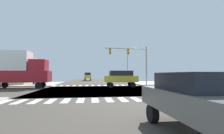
# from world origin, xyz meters

# --- Properties ---
(ground) EXTENTS (90.00, 90.00, 0.05)m
(ground) POSITION_xyz_m (0.00, 0.00, -0.03)
(ground) COLOR #464038
(sidewalk_corner_ne) EXTENTS (12.00, 12.00, 0.14)m
(sidewalk_corner_ne) POSITION_xyz_m (13.00, 12.00, 0.07)
(sidewalk_corner_ne) COLOR #B2ADA3
(sidewalk_corner_ne) RESTS_ON ground
(sidewalk_corner_nw) EXTENTS (12.00, 12.00, 0.14)m
(sidewalk_corner_nw) POSITION_xyz_m (-13.00, 12.00, 0.07)
(sidewalk_corner_nw) COLOR #B4B4A3
(sidewalk_corner_nw) RESTS_ON ground
(crosswalk_near) EXTENTS (13.50, 2.00, 0.01)m
(crosswalk_near) POSITION_xyz_m (-0.25, -7.30, 0.00)
(crosswalk_near) COLOR silver
(crosswalk_near) RESTS_ON ground
(crosswalk_far) EXTENTS (13.50, 2.00, 0.01)m
(crosswalk_far) POSITION_xyz_m (-0.25, 7.30, 0.00)
(crosswalk_far) COLOR silver
(crosswalk_far) RESTS_ON ground
(traffic_signal_mast) EXTENTS (7.34, 0.55, 6.66)m
(traffic_signal_mast) POSITION_xyz_m (5.65, 7.57, 4.95)
(traffic_signal_mast) COLOR gray
(traffic_signal_mast) RESTS_ON ground
(street_lamp) EXTENTS (1.78, 0.32, 7.98)m
(street_lamp) POSITION_xyz_m (7.62, 19.41, 4.78)
(street_lamp) COLOR gray
(street_lamp) RESTS_ON ground
(bank_building) EXTENTS (12.18, 8.74, 5.02)m
(bank_building) POSITION_xyz_m (-17.19, 13.25, 2.52)
(bank_building) COLOR tan
(bank_building) RESTS_ON ground
(box_truck_farside_1) EXTENTS (7.20, 2.40, 4.85)m
(box_truck_farside_1) POSITION_xyz_m (-10.37, 3.50, 2.56)
(box_truck_farside_1) COLOR black
(box_truck_farside_1) RESTS_ON ground
(sedan_queued_2) EXTENTS (1.80, 4.30, 1.88)m
(sedan_queued_2) POSITION_xyz_m (2.00, -14.27, 1.12)
(sedan_queued_2) COLOR black
(sedan_queued_2) RESTS_ON ground
(suv_leading_2) EXTENTS (1.96, 4.60, 2.34)m
(suv_leading_2) POSITION_xyz_m (-2.00, 27.78, 1.39)
(suv_leading_2) COLOR black
(suv_leading_2) RESTS_ON ground
(suv_trailing_3) EXTENTS (4.60, 1.96, 2.34)m
(suv_trailing_3) POSITION_xyz_m (3.18, 3.50, 1.39)
(suv_trailing_3) COLOR black
(suv_trailing_3) RESTS_ON ground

